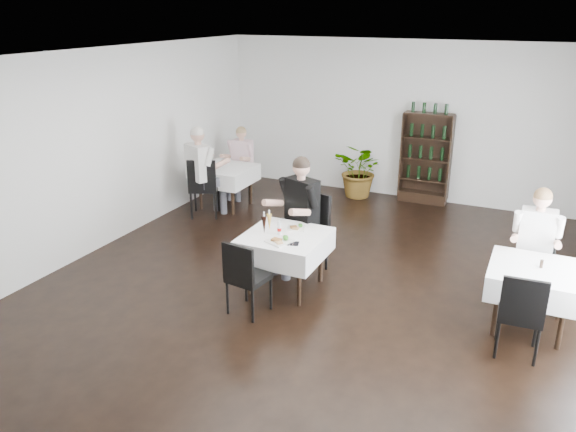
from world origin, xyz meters
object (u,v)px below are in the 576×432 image
Objects in this scene: potted_tree at (361,170)px; main_table at (285,245)px; wine_shelf at (425,159)px; diner_main at (297,206)px.

main_table is at bearing -85.92° from potted_tree.
main_table is 0.95× the size of potted_tree.
wine_shelf is 1.06× the size of diner_main.
main_table is 0.62× the size of diner_main.
main_table is (-0.90, -4.31, -0.23)m from wine_shelf.
diner_main reaches higher than main_table.
potted_tree is (-1.19, -0.21, -0.30)m from wine_shelf.
potted_tree is 0.66× the size of diner_main.
wine_shelf is 1.70× the size of main_table.
diner_main is (-0.99, -3.74, 0.11)m from wine_shelf.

